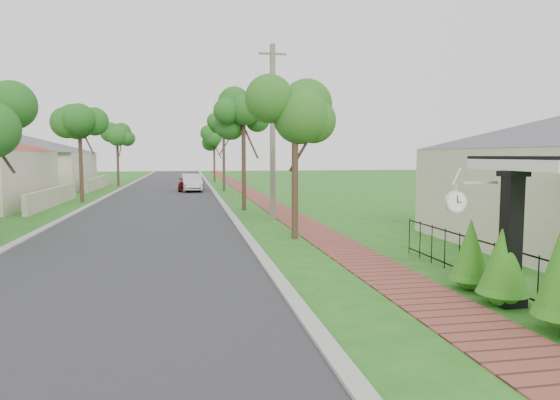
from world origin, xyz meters
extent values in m
plane|color=#226217|center=(0.00, 0.00, 0.00)|extent=(160.00, 160.00, 0.00)
cube|color=#28282B|center=(-3.00, 20.00, 0.00)|extent=(7.00, 120.00, 0.02)
cube|color=#9E9E99|center=(0.65, 20.00, 0.00)|extent=(0.30, 120.00, 0.10)
cube|color=#9E9E99|center=(-6.65, 20.00, 0.00)|extent=(0.30, 120.00, 0.10)
cube|color=brown|center=(3.25, 20.00, 0.00)|extent=(1.50, 120.00, 0.03)
cube|color=black|center=(4.55, -1.00, 1.26)|extent=(0.30, 0.30, 2.52)
cube|color=black|center=(4.55, -1.00, 0.12)|extent=(0.48, 0.48, 0.24)
cube|color=black|center=(4.55, -1.00, 2.46)|extent=(0.42, 0.42, 0.10)
cube|color=black|center=(4.90, 0.00, 0.95)|extent=(0.03, 8.00, 0.03)
cube|color=black|center=(4.90, 0.00, 0.15)|extent=(0.03, 8.00, 0.03)
cylinder|color=black|center=(4.90, -1.33, 0.50)|extent=(0.02, 0.02, 1.00)
cylinder|color=black|center=(4.90, -0.67, 0.50)|extent=(0.02, 0.02, 1.00)
cylinder|color=black|center=(4.90, 0.00, 0.50)|extent=(0.02, 0.02, 1.00)
cylinder|color=black|center=(4.90, 0.67, 0.50)|extent=(0.02, 0.02, 1.00)
cylinder|color=black|center=(4.90, 1.33, 0.50)|extent=(0.02, 0.02, 1.00)
cylinder|color=black|center=(4.90, 2.00, 0.50)|extent=(0.02, 0.02, 1.00)
cylinder|color=black|center=(4.90, 2.67, 0.50)|extent=(0.02, 0.02, 1.00)
cylinder|color=black|center=(4.90, 3.33, 0.50)|extent=(0.02, 0.02, 1.00)
cylinder|color=black|center=(4.90, 4.00, 0.50)|extent=(0.02, 0.02, 1.00)
cylinder|color=#382619|center=(1.50, 16.00, 2.27)|extent=(0.22, 0.22, 4.55)
sphere|color=#1C5416|center=(1.50, 16.00, 4.68)|extent=(1.70, 1.70, 1.70)
cylinder|color=#382619|center=(1.50, 30.00, 2.45)|extent=(0.22, 0.22, 4.90)
sphere|color=#1C5416|center=(1.50, 30.00, 5.04)|extent=(1.70, 1.70, 1.70)
cylinder|color=#382619|center=(1.50, 44.00, 2.10)|extent=(0.22, 0.22, 4.20)
sphere|color=#1C5416|center=(1.50, 44.00, 4.32)|extent=(1.70, 1.70, 1.70)
cylinder|color=#382619|center=(-7.50, 22.00, 2.45)|extent=(0.22, 0.22, 4.90)
sphere|color=#1C5416|center=(-7.50, 22.00, 5.04)|extent=(1.70, 1.70, 1.70)
cylinder|color=#382619|center=(-7.50, 38.00, 2.27)|extent=(0.22, 0.22, 4.55)
sphere|color=#1C5416|center=(-7.50, 38.00, 4.68)|extent=(1.70, 1.70, 1.70)
sphere|color=#1C6614|center=(4.45, -0.96, 0.34)|extent=(0.75, 0.75, 0.75)
cone|color=#1C6614|center=(4.45, -0.96, 0.97)|extent=(0.85, 0.85, 1.25)
sphere|color=#1C6614|center=(4.45, 0.15, 0.32)|extent=(0.65, 0.65, 0.65)
cone|color=#1C6614|center=(4.45, 0.15, 0.91)|extent=(0.74, 0.74, 1.17)
cube|color=#BFB299|center=(-8.60, 20.00, 0.50)|extent=(0.25, 10.00, 1.00)
cube|color=beige|center=(-15.00, 34.00, 1.50)|extent=(11.00, 10.00, 3.00)
pyramid|color=#4C4C51|center=(-15.00, 34.00, 3.80)|extent=(15.56, 15.56, 1.60)
cube|color=#BFB299|center=(-8.60, 34.00, 0.50)|extent=(0.25, 10.00, 1.00)
imported|color=#5A0E0D|center=(-1.00, 30.45, 0.75)|extent=(2.20, 4.57, 1.50)
imported|color=silver|center=(-1.00, 29.74, 0.67)|extent=(1.67, 4.16, 1.34)
cylinder|color=#382619|center=(2.20, 7.00, 1.95)|extent=(0.22, 0.22, 3.89)
sphere|color=#316E20|center=(2.20, 7.00, 4.00)|extent=(1.94, 1.94, 1.94)
cylinder|color=#776E5D|center=(2.30, 11.98, 3.73)|extent=(0.24, 0.24, 7.45)
cube|color=#776E5D|center=(2.30, 11.98, 7.05)|extent=(1.20, 0.08, 0.08)
cube|color=white|center=(4.15, -0.60, 2.28)|extent=(0.69, 0.05, 0.05)
cylinder|color=white|center=(3.65, -0.60, 2.12)|extent=(0.02, 0.02, 0.30)
cylinder|color=white|center=(3.65, -0.60, 1.92)|extent=(0.42, 0.10, 0.42)
cylinder|color=white|center=(3.65, -0.66, 1.92)|extent=(0.36, 0.01, 0.36)
cylinder|color=white|center=(3.65, -0.54, 1.92)|extent=(0.36, 0.01, 0.36)
cube|color=black|center=(3.65, -0.67, 1.98)|extent=(0.01, 0.01, 0.14)
cube|color=black|center=(3.69, -0.67, 1.92)|extent=(0.09, 0.01, 0.02)
camera|label=1|loc=(-1.31, -9.17, 2.80)|focal=32.00mm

